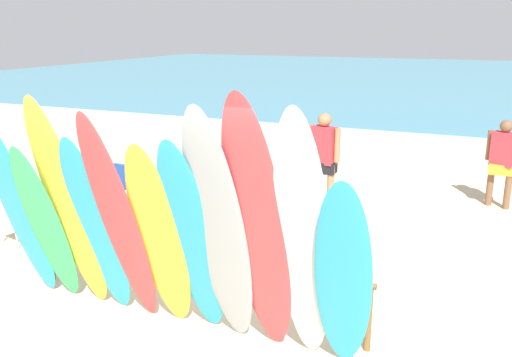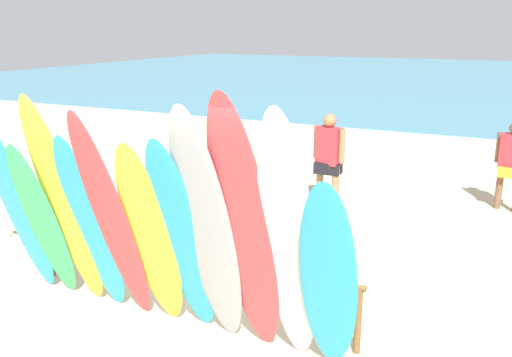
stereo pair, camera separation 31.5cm
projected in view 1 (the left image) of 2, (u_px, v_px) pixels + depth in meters
ground at (395, 121)px, 18.60m from camera, size 60.00×60.00×0.00m
ocean_water at (442, 77)px, 34.53m from camera, size 60.00×40.00×0.02m
surfboard_rack at (189, 262)px, 6.04m from camera, size 4.13×0.07×0.73m
surfboard_teal_0 at (19, 208)px, 6.11m from camera, size 0.54×0.76×2.30m
surfboard_green_1 at (46, 226)px, 6.03m from camera, size 0.48×0.72×1.96m
surfboard_yellow_2 at (69, 208)px, 5.79m from camera, size 0.65×0.85×2.50m
surfboard_teal_3 at (97, 229)px, 5.73m from camera, size 0.57×0.73×2.11m
surfboard_red_4 at (120, 224)px, 5.47m from camera, size 0.56×0.91×2.41m
surfboard_yellow_5 at (160, 240)px, 5.42m from camera, size 0.56×0.79×2.12m
surfboard_teal_6 at (193, 242)px, 5.28m from camera, size 0.55×0.82×2.19m
surfboard_grey_7 at (220, 233)px, 5.06m from camera, size 0.62×0.87×2.52m
surfboard_red_8 at (258, 233)px, 4.89m from camera, size 0.66×0.90×2.65m
surfboard_white_9 at (304, 245)px, 4.74m from camera, size 0.52×0.85×2.56m
surfboard_teal_10 at (343, 280)px, 4.71m from camera, size 0.57×0.77×1.99m
beachgoer_by_water at (502, 158)px, 9.52m from camera, size 0.56×0.33×1.57m
beachgoer_near_rack at (324, 155)px, 9.40m from camera, size 0.61×0.35×1.70m
beach_chair_red at (58, 182)px, 9.70m from camera, size 0.70×0.78×0.83m
beach_chair_blue at (124, 188)px, 9.37m from camera, size 0.56×0.69×0.83m
beach_chair_striped at (30, 211)px, 8.21m from camera, size 0.66×0.81×0.81m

